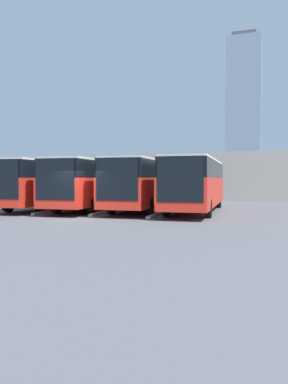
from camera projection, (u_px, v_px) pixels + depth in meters
ground_plane at (77, 219)px, 19.61m from camera, size 600.00×600.00×0.00m
bus_0 at (196, 183)px, 23.82m from camera, size 3.25×12.08×3.32m
curb_divider_0 at (163, 212)px, 22.75m from camera, size 0.63×7.19×0.15m
bus_1 at (147, 183)px, 25.11m from camera, size 3.25×12.08×3.32m
curb_divider_1 at (113, 210)px, 24.04m from camera, size 0.63×7.19×0.15m
bus_2 at (98, 182)px, 25.75m from camera, size 3.25×12.08×3.32m
curb_divider_2 at (63, 209)px, 24.68m from camera, size 0.63×7.19×0.15m
bus_3 at (54, 182)px, 26.70m from camera, size 3.25×12.08×3.32m
station_building at (179, 177)px, 41.35m from camera, size 38.23×12.83×4.64m
office_tower at (244, 111)px, 186.14m from camera, size 16.44×16.44×73.61m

